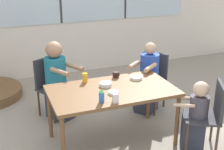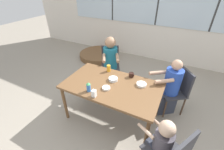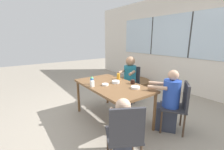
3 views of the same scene
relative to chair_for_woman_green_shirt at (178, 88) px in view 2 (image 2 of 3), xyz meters
The scene contains 16 objects.
ground_plane 1.26m from the chair_for_woman_green_shirt, 143.43° to the right, with size 16.00×16.00×0.00m, color gray.
wall_back_with_windows 2.36m from the chair_for_woman_green_shirt, 115.40° to the left, with size 8.40×0.08×2.80m.
dining_table 1.17m from the chair_for_woman_green_shirt, 143.43° to the right, with size 1.49×0.84×0.71m.
chair_for_woman_green_shirt is the anchor object (origin of this frame).
chair_for_man_blue_shirt 1.52m from the chair_for_woman_green_shirt, 167.65° to the left, with size 0.54×0.54×0.84m.
person_woman_green_shirt 0.17m from the chair_for_woman_green_shirt, 143.43° to the right, with size 0.56×0.51×1.05m.
person_man_blue_shirt 1.42m from the chair_for_woman_green_shirt, behind, with size 0.51×0.61×1.12m.
person_toddler 1.17m from the chair_for_woman_green_shirt, 92.65° to the right, with size 0.45×0.38×0.86m.
coffee_mug 0.86m from the chair_for_woman_green_shirt, 154.83° to the right, with size 0.09×0.08×0.08m.
sippy_cup 1.55m from the chair_for_woman_green_shirt, 139.95° to the right, with size 0.06×0.06×0.15m.
juice_glass 1.25m from the chair_for_woman_green_shirt, 162.89° to the right, with size 0.07×0.07×0.12m.
milk_carton_small 1.49m from the chair_for_woman_green_shirt, 134.61° to the right, with size 0.06×0.06×0.11m.
bowl_white_shallow 0.76m from the chair_for_woman_green_shirt, 136.26° to the right, with size 0.15×0.15×0.04m.
bowl_cereal 1.28m from the chair_for_woman_green_shirt, 139.58° to the right, with size 0.12×0.12×0.03m.
bowl_fruit 1.15m from the chair_for_woman_green_shirt, 149.36° to the right, with size 0.15×0.15×0.04m.
folded_table_stack 2.74m from the chair_for_woman_green_shirt, 152.20° to the left, with size 1.15×1.15×0.15m.
Camera 2 is at (0.84, -1.65, 2.10)m, focal length 24.00 mm.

